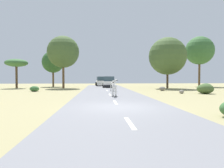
{
  "coord_description": "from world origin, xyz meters",
  "views": [
    {
      "loc": [
        -1.18,
        -11.13,
        1.63
      ],
      "look_at": [
        0.04,
        7.06,
        1.05
      ],
      "focal_mm": 33.56,
      "sensor_mm": 36.0,
      "label": 1
    }
  ],
  "objects": [
    {
      "name": "zebra_1",
      "position": [
        0.6,
        12.84,
        0.91
      ],
      "size": [
        0.86,
        1.43,
        1.44
      ],
      "rotation": [
        0.0,
        0.0,
        3.58
      ],
      "color": "silver",
      "rests_on": "road"
    },
    {
      "name": "tree_4",
      "position": [
        9.02,
        18.99,
        4.75
      ],
      "size": [
        5.47,
        5.47,
        7.49
      ],
      "color": "#4C3823",
      "rests_on": "ground_plane"
    },
    {
      "name": "bush_2",
      "position": [
        -8.5,
        13.51,
        0.32
      ],
      "size": [
        1.05,
        0.95,
        0.63
      ],
      "primitive_type": "ellipsoid",
      "color": "#386633",
      "rests_on": "ground_plane"
    },
    {
      "name": "zebra_0",
      "position": [
        0.16,
        6.14,
        0.88
      ],
      "size": [
        0.55,
        1.46,
        1.39
      ],
      "rotation": [
        0.0,
        0.0,
        2.96
      ],
      "color": "silver",
      "rests_on": "road"
    },
    {
      "name": "bush_3",
      "position": [
        9.52,
        9.04,
        0.5
      ],
      "size": [
        1.66,
        1.49,
        0.99
      ],
      "primitive_type": "ellipsoid",
      "color": "#425B2D",
      "rests_on": "ground_plane"
    },
    {
      "name": "car_0",
      "position": [
        -0.58,
        28.5,
        0.85
      ],
      "size": [
        2.26,
        4.46,
        1.74
      ],
      "rotation": [
        0.0,
        0.0,
        0.07
      ],
      "color": "white",
      "rests_on": "road"
    },
    {
      "name": "tree_0",
      "position": [
        -13.43,
        21.27,
        3.76
      ],
      "size": [
        3.33,
        3.33,
        4.4
      ],
      "color": "#4C3823",
      "rests_on": "ground_plane"
    },
    {
      "name": "lane_markings",
      "position": [
        -0.08,
        -1.0,
        0.05
      ],
      "size": [
        0.16,
        56.0,
        0.01
      ],
      "color": "silver",
      "rests_on": "road"
    },
    {
      "name": "bush_0",
      "position": [
        12.1,
        13.75,
        0.45
      ],
      "size": [
        1.49,
        1.34,
        0.9
      ],
      "primitive_type": "ellipsoid",
      "color": "#2D5628",
      "rests_on": "ground_plane"
    },
    {
      "name": "tree_1",
      "position": [
        -6.39,
        20.84,
        5.46
      ],
      "size": [
        4.77,
        4.77,
        7.86
      ],
      "color": "brown",
      "rests_on": "ground_plane"
    },
    {
      "name": "rock_2",
      "position": [
        7.26,
        9.44,
        0.18
      ],
      "size": [
        0.52,
        0.38,
        0.36
      ],
      "primitive_type": "ellipsoid",
      "color": "gray",
      "rests_on": "ground_plane"
    },
    {
      "name": "tree_2",
      "position": [
        16.88,
        25.08,
        6.39
      ],
      "size": [
        4.98,
        4.98,
        8.9
      ],
      "color": "brown",
      "rests_on": "ground_plane"
    },
    {
      "name": "tree_3",
      "position": [
        -9.0,
        26.04,
        4.32
      ],
      "size": [
        3.8,
        3.8,
        6.24
      ],
      "color": "brown",
      "rests_on": "ground_plane"
    },
    {
      "name": "car_1",
      "position": [
        0.6,
        22.5,
        0.85
      ],
      "size": [
        2.17,
        4.41,
        1.74
      ],
      "rotation": [
        0.0,
        0.0,
        3.1
      ],
      "color": "white",
      "rests_on": "road"
    },
    {
      "name": "ground_plane",
      "position": [
        0.0,
        0.0,
        0.0
      ],
      "size": [
        90.0,
        90.0,
        0.0
      ],
      "primitive_type": "plane",
      "color": "#998E60"
    },
    {
      "name": "road",
      "position": [
        -0.08,
        0.0,
        0.03
      ],
      "size": [
        6.0,
        64.0,
        0.05
      ],
      "primitive_type": "cube",
      "color": "slate",
      "rests_on": "ground_plane"
    },
    {
      "name": "rock_0",
      "position": [
        6.64,
        13.84,
        0.26
      ],
      "size": [
        0.83,
        0.62,
        0.51
      ],
      "primitive_type": "ellipsoid",
      "color": "gray",
      "rests_on": "ground_plane"
    }
  ]
}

